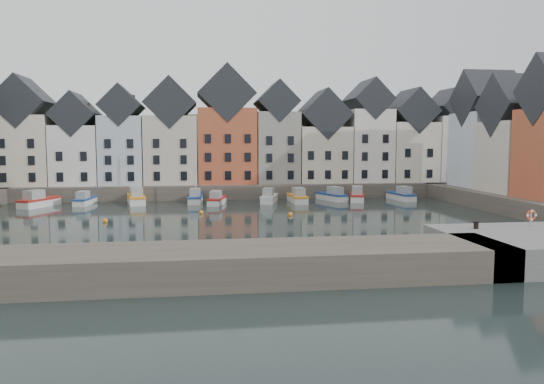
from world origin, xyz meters
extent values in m
plane|color=black|center=(0.00, 0.00, 0.00)|extent=(260.00, 260.00, 0.00)
cube|color=#463F36|center=(0.00, 30.00, 1.00)|extent=(90.00, 16.00, 2.00)
cube|color=#463F36|center=(-10.00, -22.00, 1.00)|extent=(50.00, 6.00, 2.00)
ellipsoid|color=black|center=(0.00, 56.00, -18.00)|extent=(153.60, 70.40, 64.00)
sphere|color=#183116|center=(-13.94, 50.93, 8.70)|extent=(5.77, 5.77, 5.77)
sphere|color=#183116|center=(24.86, 60.75, 8.12)|extent=(5.27, 5.27, 5.27)
sphere|color=#183116|center=(31.82, 54.20, 7.88)|extent=(5.07, 5.07, 5.07)
sphere|color=#183116|center=(14.28, 55.19, 7.82)|extent=(5.01, 5.01, 5.01)
sphere|color=#183116|center=(-37.67, 56.61, 6.57)|extent=(3.94, 3.94, 3.94)
sphere|color=#183116|center=(28.33, 60.25, 8.05)|extent=(5.21, 5.21, 5.21)
sphere|color=#183116|center=(1.99, 58.64, 8.32)|extent=(5.45, 5.45, 5.45)
sphere|color=#183116|center=(37.80, 48.31, 7.21)|extent=(4.49, 4.49, 4.49)
cube|color=beige|center=(-29.17, 28.00, 7.04)|extent=(7.67, 8.00, 10.07)
cube|color=black|center=(-29.17, 28.00, 13.97)|extent=(7.67, 8.16, 7.67)
cube|color=white|center=(-21.90, 28.00, 6.30)|extent=(6.56, 8.00, 8.61)
cube|color=black|center=(-21.90, 28.00, 12.23)|extent=(6.56, 8.16, 6.56)
cube|color=silver|center=(-15.37, 28.00, 7.01)|extent=(6.20, 8.00, 10.02)
cube|color=black|center=(-15.37, 28.00, 13.55)|extent=(6.20, 8.16, 6.20)
cube|color=beige|center=(-8.27, 28.00, 7.04)|extent=(7.70, 8.00, 10.08)
cube|color=black|center=(-8.27, 28.00, 13.98)|extent=(7.70, 8.16, 7.70)
cube|color=#BC5535|center=(0.07, 28.00, 7.64)|extent=(8.69, 8.00, 11.28)
cube|color=black|center=(0.07, 28.00, 15.43)|extent=(8.69, 8.16, 8.69)
cube|color=gray|center=(7.78, 28.00, 7.39)|extent=(6.43, 8.00, 10.78)
cube|color=black|center=(7.78, 28.00, 14.37)|extent=(6.43, 8.16, 6.43)
cube|color=beige|center=(15.08, 28.00, 6.28)|extent=(7.88, 8.00, 8.56)
cube|color=black|center=(15.08, 28.00, 12.51)|extent=(7.88, 8.16, 7.88)
cube|color=white|center=(22.42, 28.00, 7.64)|extent=(6.50, 8.00, 11.27)
cube|color=black|center=(22.42, 28.00, 14.88)|extent=(6.50, 8.16, 6.50)
cube|color=beige|center=(29.43, 28.00, 6.66)|extent=(7.23, 8.00, 9.32)
cube|color=black|center=(29.43, 28.00, 13.11)|extent=(7.23, 8.16, 7.23)
cube|color=white|center=(36.28, 28.00, 7.16)|extent=(6.18, 8.00, 10.32)
cube|color=black|center=(36.28, 28.00, 13.85)|extent=(6.18, 8.16, 6.18)
cube|color=silver|center=(36.00, 16.26, 7.19)|extent=(7.47, 8.00, 10.38)
cube|color=black|center=(36.00, 16.26, 14.36)|extent=(7.62, 8.00, 8.00)
cube|color=beige|center=(36.00, 8.26, 6.44)|extent=(8.14, 8.00, 8.89)
cube|color=black|center=(36.00, 8.26, 12.87)|extent=(8.30, 8.00, 8.00)
sphere|color=orange|center=(-4.00, 8.00, 0.15)|extent=(0.50, 0.50, 0.50)
sphere|color=orange|center=(6.00, 5.00, 0.15)|extent=(0.50, 0.50, 0.50)
sphere|color=orange|center=(-14.00, 3.00, 0.15)|extent=(0.50, 0.50, 0.50)
cube|color=silver|center=(-24.61, 17.57, 0.36)|extent=(4.20, 6.45, 1.14)
cube|color=#AE2018|center=(-24.61, 17.57, 0.99)|extent=(4.35, 6.60, 0.26)
cube|color=#909697|center=(-24.99, 16.72, 1.61)|extent=(2.33, 2.86, 1.24)
cube|color=silver|center=(-19.24, 19.04, 0.31)|extent=(2.24, 5.41, 0.96)
cube|color=navy|center=(-19.24, 19.04, 0.83)|extent=(2.34, 5.53, 0.22)
cube|color=#909697|center=(-19.34, 18.26, 1.36)|extent=(1.49, 2.24, 1.05)
cube|color=silver|center=(-12.66, 19.29, 0.38)|extent=(3.13, 6.84, 1.21)
cube|color=orange|center=(-12.66, 19.29, 1.04)|extent=(3.26, 6.99, 0.27)
cube|color=#909697|center=(-12.48, 18.32, 1.70)|extent=(1.99, 2.87, 1.32)
cube|color=silver|center=(-4.69, 19.26, 0.33)|extent=(2.09, 5.79, 1.04)
cube|color=navy|center=(-4.69, 19.26, 0.90)|extent=(2.19, 5.91, 0.24)
cube|color=#909697|center=(-4.75, 18.41, 1.47)|extent=(1.48, 2.36, 1.14)
cylinder|color=silver|center=(-4.66, 19.83, 5.68)|extent=(0.13, 0.13, 10.42)
cube|color=silver|center=(-1.83, 16.95, 0.31)|extent=(2.84, 5.55, 0.98)
cube|color=#AE2018|center=(-1.83, 16.95, 0.84)|extent=(2.95, 5.68, 0.22)
cube|color=#909697|center=(-2.03, 16.17, 1.38)|extent=(1.72, 2.37, 1.06)
cube|color=silver|center=(5.39, 18.35, 0.33)|extent=(3.14, 5.92, 1.04)
cube|color=silver|center=(5.39, 18.35, 0.90)|extent=(3.26, 6.05, 0.24)
cube|color=#909697|center=(5.16, 17.53, 1.46)|extent=(1.88, 2.54, 1.13)
cube|color=silver|center=(9.18, 17.56, 0.35)|extent=(1.93, 6.00, 1.09)
cube|color=orange|center=(9.18, 17.56, 0.94)|extent=(2.04, 6.12, 0.25)
cube|color=#909697|center=(9.20, 16.66, 1.54)|extent=(1.45, 2.42, 1.19)
cube|color=silver|center=(14.49, 19.33, 0.33)|extent=(3.59, 5.95, 1.05)
cube|color=navy|center=(14.49, 19.33, 0.90)|extent=(3.72, 6.09, 0.24)
cube|color=#909697|center=(14.79, 18.53, 1.48)|extent=(2.04, 2.61, 1.14)
cube|color=silver|center=(17.94, 18.36, 0.35)|extent=(3.47, 6.30, 1.11)
cube|color=#AE2018|center=(17.94, 18.36, 0.95)|extent=(3.60, 6.44, 0.25)
cube|color=#909697|center=(17.68, 17.49, 1.56)|extent=(2.04, 2.72, 1.21)
cube|color=silver|center=(24.49, 18.52, 0.33)|extent=(2.46, 5.90, 1.05)
cube|color=navy|center=(24.49, 18.52, 0.91)|extent=(2.57, 6.02, 0.24)
cube|color=#909697|center=(24.61, 17.67, 1.48)|extent=(1.63, 2.45, 1.14)
cylinder|color=black|center=(16.00, -17.46, 2.25)|extent=(0.36, 0.36, 0.50)
cylinder|color=black|center=(16.00, -17.46, 2.52)|extent=(0.48, 0.48, 0.08)
cube|color=gray|center=(20.53, -17.21, 2.55)|extent=(0.10, 0.10, 1.10)
torus|color=#EC441B|center=(20.53, -17.26, 2.90)|extent=(0.80, 0.14, 0.80)
camera|label=1|loc=(-4.36, -53.71, 8.49)|focal=35.00mm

